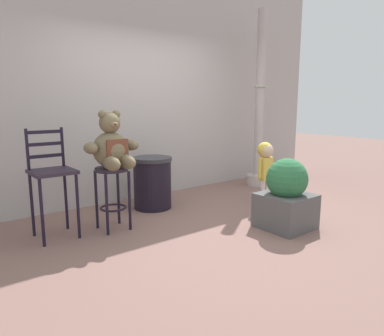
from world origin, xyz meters
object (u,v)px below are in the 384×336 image
Objects in this scene: trash_bin at (152,183)px; child_walking at (265,160)px; bar_chair_empty at (52,176)px; planter_with_shrub at (286,196)px; bar_stool_with_teddy at (112,186)px; lamppost at (259,118)px; teddy_bear at (112,147)px.

child_walking is at bearing -33.92° from trash_bin.
bar_chair_empty is 1.44× the size of planter_with_shrub.
trash_bin is at bearing 28.85° from bar_stool_with_teddy.
child_walking is 0.95m from planter_with_shrub.
planter_with_shrub is (1.58, -1.18, -0.14)m from bar_stool_with_teddy.
lamppost is at bearing -159.44° from child_walking.
teddy_bear is at bearing -35.91° from child_walking.
planter_with_shrub is at bearing -36.77° from bar_stool_with_teddy.
trash_bin is 1.46m from bar_chair_empty.
bar_stool_with_teddy is 2.14m from child_walking.
lamppost reaches higher than trash_bin.
lamppost is (2.99, 0.53, 0.23)m from teddy_bear.
trash_bin is at bearing -178.60° from lamppost.
trash_bin is at bearing 10.63° from bar_chair_empty.
child_walking is 1.39m from lamppost.
planter_with_shrub is (-0.51, -0.75, -0.28)m from child_walking.
teddy_bear is at bearing -90.00° from bar_stool_with_teddy.
bar_chair_empty reaches higher than child_walking.
child_walking is at bearing -11.58° from bar_stool_with_teddy.
lamppost is 3.64m from bar_chair_empty.
bar_chair_empty is (-3.59, -0.32, -0.51)m from lamppost.
trash_bin is (0.80, 0.47, -0.59)m from teddy_bear.
lamppost is at bearing 5.03° from bar_chair_empty.
child_walking is (2.09, -0.40, -0.29)m from teddy_bear.
teddy_bear is 3.05m from lamppost.
planter_with_shrub is (1.58, -1.15, -0.57)m from teddy_bear.
lamppost reaches higher than bar_stool_with_teddy.
child_walking is at bearing -134.25° from lamppost.
planter_with_shrub is at bearing -130.14° from lamppost.
bar_stool_with_teddy is at bearing -36.77° from child_walking.
child_walking is at bearing 55.68° from planter_with_shrub.
trash_bin is (-1.29, 0.87, -0.30)m from child_walking.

